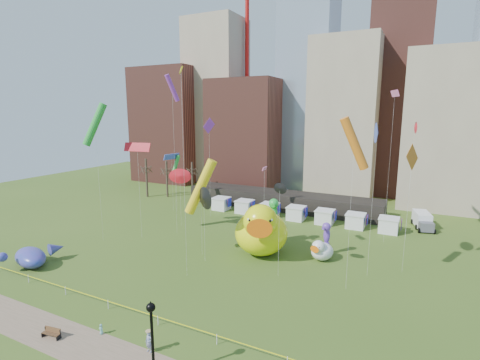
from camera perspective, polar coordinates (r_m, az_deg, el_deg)
The scene contains 34 objects.
ground at distance 35.09m, azimuth -12.81°, elevation -21.46°, with size 160.00×160.00×0.00m, color #3C591B.
footpath at distance 32.10m, azimuth -19.05°, elevation -25.18°, with size 70.00×4.00×0.02m, color #726047.
skyline at distance 85.46m, azimuth 15.38°, elevation 12.27°, with size 101.00×23.00×68.00m.
pavilion at distance 70.77m, azimuth 6.51°, elevation -3.22°, with size 38.00×6.00×3.20m, color black.
vendor_tents at distance 63.85m, azimuth 8.87°, elevation -5.28°, with size 33.24×2.80×2.40m.
bare_trees at distance 81.60m, azimuth -11.33°, elevation 0.23°, with size 8.44×6.44×8.50m.
caution_tape at distance 34.74m, azimuth -12.86°, elevation -20.51°, with size 50.00×0.06×0.90m.
big_duck at distance 47.51m, azimuth 3.35°, elevation -7.93°, with size 9.37×10.49×7.34m.
small_duck at distance 47.62m, azimuth 12.74°, elevation -10.80°, with size 3.44×3.98×2.81m.
seahorse_green at distance 50.52m, azimuth 5.32°, elevation -4.82°, with size 1.71×1.96×6.77m.
seahorse_purple at distance 48.92m, azimuth 13.54°, elevation -8.09°, with size 1.40×1.59×4.41m.
whale_inflatable at distance 51.75m, azimuth -29.99°, elevation -10.41°, with size 6.37×7.26×2.52m.
park_bench at distance 36.19m, azimuth -27.61°, elevation -20.57°, with size 1.68×0.76×0.83m.
lamppost at distance 27.34m, azimuth -13.73°, elevation -22.44°, with size 0.63×0.63×6.08m.
box_truck at distance 65.79m, azimuth 26.88°, elevation -5.70°, with size 3.44×6.18×2.48m.
woman at distance 31.62m, azimuth -14.19°, elevation -23.56°, with size 0.64×0.42×1.74m, color white.
toddler at distance 35.01m, azimuth -21.09°, elevation -21.13°, with size 0.31×0.23×0.90m, color silver.
kite_0 at distance 58.89m, azimuth -9.49°, elevation 0.58°, with size 2.39×1.16×9.56m.
kite_1 at distance 55.63m, azimuth 3.88°, elevation 1.69°, with size 0.45×1.78×10.23m.
kite_2 at distance 39.78m, azimuth 6.31°, elevation -1.42°, with size 1.20×0.58×10.89m.
kite_3 at distance 68.84m, azimuth -10.13°, elevation 2.28°, with size 1.02×2.34×10.59m.
kite_4 at distance 39.44m, azimuth -9.29°, elevation 16.17°, with size 1.52×1.77×23.12m.
kite_5 at distance 41.57m, azimuth 20.84°, elevation 6.94°, with size 0.73×2.21×17.43m.
kite_6 at distance 37.47m, azimuth 17.61°, elevation 5.49°, with size 3.19×2.31×18.14m.
kite_7 at distance 54.71m, azimuth -10.67°, elevation 14.06°, with size 1.49×2.36×23.89m.
kite_8 at distance 53.94m, azimuth -15.94°, elevation 4.98°, with size 4.19×1.17×14.21m.
kite_9 at distance 53.81m, azimuth 23.27°, elevation 12.26°, with size 1.39×2.83×21.42m.
kite_10 at distance 44.27m, azimuth -5.73°, elevation -2.89°, with size 2.40×1.89×9.54m.
kite_11 at distance 54.17m, azimuth -21.97°, elevation 8.13°, with size 3.04×3.41×19.86m.
kite_12 at distance 46.26m, azimuth -6.22°, elevation -1.06°, with size 4.38×3.09×12.80m.
kite_13 at distance 68.46m, azimuth -10.77°, elevation 3.64°, with size 1.17×3.55×10.91m.
kite_14 at distance 44.45m, azimuth 25.54°, elevation 3.05°, with size 1.18×2.87×15.13m.
kite_15 at distance 63.25m, azimuth -4.91°, elevation 8.30°, with size 0.77×2.67×17.60m.
kite_16 at distance 56.60m, azimuth 25.91°, elevation 7.38°, with size 0.48×1.65×17.19m.
Camera 1 is at (19.43, -22.60, 18.52)m, focal length 27.00 mm.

